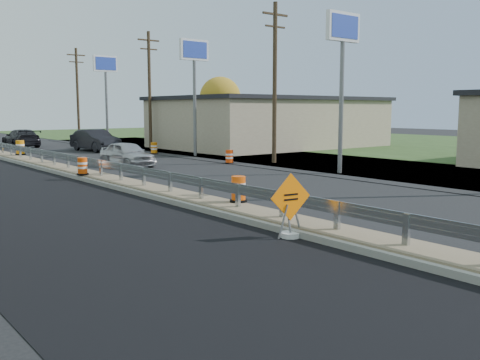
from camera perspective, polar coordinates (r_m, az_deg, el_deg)
ground at (r=18.14m, az=-4.15°, el=-2.67°), size 140.00×140.00×0.00m
grass_verge_far at (r=47.22m, az=19.68°, el=3.22°), size 40.00×120.00×0.03m
median at (r=25.06m, az=-14.57°, el=0.19°), size 1.60×55.00×0.23m
guardrail at (r=25.91m, az=-15.52°, el=1.76°), size 0.10×46.15×0.72m
retail_building_near at (r=46.62m, az=3.21°, el=6.23°), size 18.50×12.50×4.27m
pylon_sign_south at (r=27.37m, az=10.90°, el=14.25°), size 2.20×0.30×7.90m
pylon_sign_mid at (r=37.14m, az=-4.91°, el=12.55°), size 2.20×0.30×7.90m
pylon_sign_north at (r=49.35m, az=-14.15°, el=11.10°), size 2.20×0.30×7.90m
utility_pole_smid at (r=32.13m, az=3.72°, el=10.60°), size 1.90×0.26×9.40m
utility_pole_nmid at (r=44.38m, az=-9.62°, el=9.66°), size 1.90×0.26×9.40m
utility_pole_north at (r=57.93m, az=-16.94°, el=8.92°), size 1.90×0.26×9.40m
tree_far_yellow at (r=60.66m, az=-2.13°, el=8.78°), size 4.62×4.62×6.86m
caution_sign at (r=13.50m, az=5.38°, el=-4.44°), size 1.18×0.50×1.64m
barrel_median_near at (r=17.31m, az=-0.17°, el=-1.03°), size 0.57×0.57×0.84m
barrel_median_mid at (r=25.51m, az=-16.45°, el=1.38°), size 0.54×0.54×0.79m
barrel_median_far at (r=38.12m, az=-22.40°, el=3.18°), size 0.65×0.65×0.96m
barrel_shoulder_near at (r=31.83m, az=-1.14°, el=2.46°), size 0.56×0.56×0.82m
barrel_shoulder_mid at (r=39.32m, az=-9.16°, el=3.35°), size 0.58×0.58×0.85m
barrel_shoulder_far at (r=52.44m, az=-17.03°, el=4.15°), size 0.59×0.59×0.86m
car_silver at (r=30.96m, az=-11.93°, el=2.74°), size 1.86×4.22×1.41m
car_dark_mid at (r=42.98m, az=-15.18°, el=4.11°), size 2.25×5.24×1.68m
car_dark_far at (r=49.54m, az=-22.31°, el=4.14°), size 2.22×5.31×1.53m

